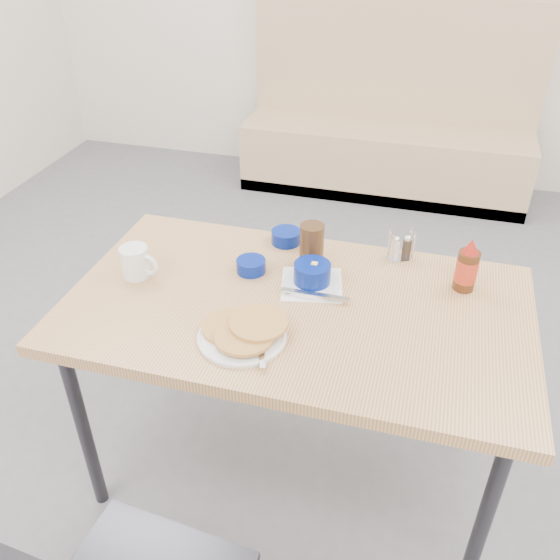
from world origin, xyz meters
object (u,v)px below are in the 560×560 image
(booth_bench, at_px, (387,138))
(condiment_caddy, at_px, (401,249))
(syrup_bottle, at_px, (467,268))
(dining_table, at_px, (296,319))
(creamer_bowl, at_px, (286,237))
(amber_tumbler, at_px, (312,246))
(coffee_mug, at_px, (136,262))
(butter_bowl, at_px, (251,266))
(pancake_plate, at_px, (243,333))
(grits_setting, at_px, (312,276))

(booth_bench, relative_size, condiment_caddy, 18.23)
(syrup_bottle, bearing_deg, dining_table, -155.84)
(creamer_bowl, distance_m, amber_tumbler, 0.18)
(creamer_bowl, bearing_deg, coffee_mug, -140.89)
(butter_bowl, bearing_deg, pancake_plate, -75.88)
(dining_table, bearing_deg, amber_tumbler, 91.56)
(butter_bowl, bearing_deg, amber_tumbler, 26.69)
(booth_bench, xyz_separation_m, butter_bowl, (-0.19, -2.40, 0.43))
(coffee_mug, distance_m, grits_setting, 0.56)
(creamer_bowl, bearing_deg, syrup_bottle, -11.36)
(dining_table, height_order, butter_bowl, butter_bowl)
(grits_setting, bearing_deg, coffee_mug, -170.09)
(coffee_mug, xyz_separation_m, syrup_bottle, (1.02, 0.21, 0.02))
(creamer_bowl, relative_size, syrup_bottle, 0.58)
(booth_bench, relative_size, butter_bowl, 19.77)
(pancake_plate, xyz_separation_m, condiment_caddy, (0.38, 0.54, 0.02))
(pancake_plate, distance_m, grits_setting, 0.33)
(grits_setting, distance_m, creamer_bowl, 0.28)
(amber_tumbler, xyz_separation_m, condiment_caddy, (0.28, 0.12, -0.04))
(condiment_caddy, bearing_deg, pancake_plate, -150.20)
(pancake_plate, bearing_deg, grits_setting, 67.17)
(pancake_plate, relative_size, amber_tumbler, 1.66)
(pancake_plate, relative_size, condiment_caddy, 2.39)
(dining_table, bearing_deg, condiment_caddy, 51.02)
(coffee_mug, distance_m, butter_bowl, 0.37)
(pancake_plate, bearing_deg, amber_tumbler, 76.83)
(dining_table, bearing_deg, butter_bowl, 144.93)
(coffee_mug, xyz_separation_m, grits_setting, (0.56, 0.10, -0.02))
(dining_table, height_order, creamer_bowl, creamer_bowl)
(pancake_plate, xyz_separation_m, creamer_bowl, (-0.02, 0.54, 0.00))
(condiment_caddy, bearing_deg, coffee_mug, 177.33)
(coffee_mug, bearing_deg, dining_table, -0.94)
(booth_bench, xyz_separation_m, grits_setting, (0.02, -2.43, 0.44))
(dining_table, relative_size, pancake_plate, 5.63)
(amber_tumbler, distance_m, syrup_bottle, 0.49)
(condiment_caddy, bearing_deg, booth_bench, 72.16)
(booth_bench, bearing_deg, grits_setting, -89.45)
(dining_table, height_order, pancake_plate, pancake_plate)
(amber_tumbler, bearing_deg, grits_setting, -75.71)
(dining_table, bearing_deg, syrup_bottle, 24.16)
(coffee_mug, height_order, creamer_bowl, coffee_mug)
(butter_bowl, height_order, amber_tumbler, amber_tumbler)
(dining_table, bearing_deg, creamer_bowl, 110.11)
(grits_setting, relative_size, butter_bowl, 2.56)
(dining_table, bearing_deg, pancake_plate, -117.82)
(booth_bench, distance_m, grits_setting, 2.47)
(pancake_plate, distance_m, amber_tumbler, 0.43)
(creamer_bowl, relative_size, butter_bowl, 1.07)
(pancake_plate, height_order, condiment_caddy, condiment_caddy)
(syrup_bottle, bearing_deg, coffee_mug, -168.40)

